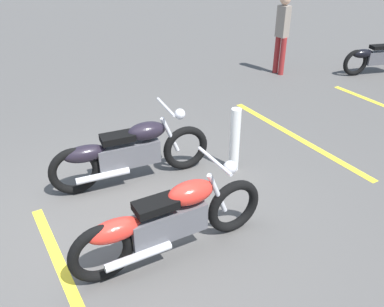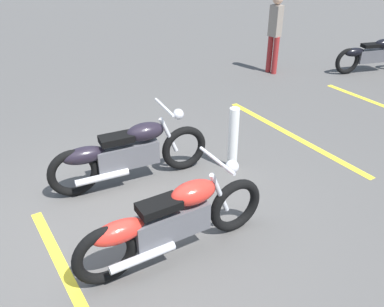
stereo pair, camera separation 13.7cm
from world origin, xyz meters
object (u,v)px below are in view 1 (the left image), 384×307
object	(u,v)px
motorcycle_row_center	(381,56)
bollard_post	(235,140)
motorcycle_dark_foreground	(128,152)
bystander_secondary	(282,31)
motorcycle_bright_foreground	(167,220)

from	to	relation	value
motorcycle_row_center	bollard_post	xyz separation A→B (m)	(-5.51, -1.60, 0.06)
motorcycle_dark_foreground	bollard_post	bearing A→B (deg)	-11.56
bystander_secondary	bollard_post	world-z (taller)	bystander_secondary
motorcycle_dark_foreground	bystander_secondary	bearing A→B (deg)	34.43
motorcycle_dark_foreground	motorcycle_row_center	size ratio (longest dim) A/B	1.15
motorcycle_row_center	bystander_secondary	xyz separation A→B (m)	(-2.00, 1.26, 0.58)
motorcycle_bright_foreground	motorcycle_row_center	world-z (taller)	motorcycle_bright_foreground
motorcycle_row_center	motorcycle_dark_foreground	bearing A→B (deg)	-151.85
motorcycle_dark_foreground	motorcycle_bright_foreground	bearing A→B (deg)	-90.83
bollard_post	motorcycle_dark_foreground	bearing A→B (deg)	159.47
motorcycle_bright_foreground	motorcycle_row_center	bearing A→B (deg)	23.39
motorcycle_dark_foreground	bystander_secondary	size ratio (longest dim) A/B	1.25
motorcycle_bright_foreground	bystander_secondary	xyz separation A→B (m)	(5.17, 3.88, 0.53)
motorcycle_row_center	bollard_post	size ratio (longest dim) A/B	2.03
bystander_secondary	motorcycle_bright_foreground	bearing A→B (deg)	32.38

